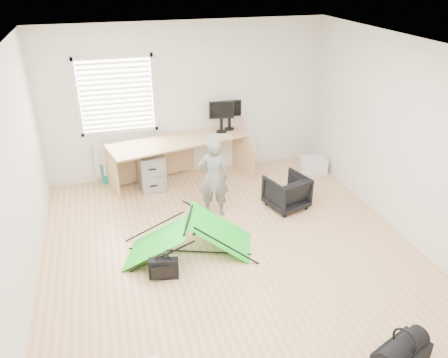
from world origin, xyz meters
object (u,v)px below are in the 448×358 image
object	(u,v)px
filing_cabinet	(151,170)
kite	(189,236)
monitor_left	(221,121)
person	(213,178)
duffel_bag	(400,358)
desk	(180,161)
storage_crate	(313,165)
monitor_right	(229,119)
laptop_bag	(164,268)
thermos	(241,124)
office_chair	(287,192)

from	to	relation	value
filing_cabinet	kite	size ratio (longest dim) A/B	0.38
monitor_left	person	size ratio (longest dim) A/B	0.35
duffel_bag	monitor_left	bearing A→B (deg)	74.92
desk	kite	xyz separation A→B (m)	(-0.28, -2.11, -0.14)
kite	duffel_bag	distance (m)	2.88
storage_crate	monitor_left	bearing A→B (deg)	166.47
filing_cabinet	monitor_left	distance (m)	1.51
monitor_left	duffel_bag	size ratio (longest dim) A/B	0.74
filing_cabinet	monitor_right	bearing A→B (deg)	4.60
desk	person	xyz separation A→B (m)	(0.29, -1.22, 0.22)
desk	laptop_bag	bearing A→B (deg)	-118.29
monitor_right	kite	bearing A→B (deg)	-116.08
desk	monitor_left	world-z (taller)	monitor_left
person	kite	bearing A→B (deg)	71.87
thermos	duffel_bag	world-z (taller)	thermos
monitor_left	thermos	bearing A→B (deg)	5.68
monitor_left	person	world-z (taller)	person
monitor_left	monitor_right	distance (m)	0.21
duffel_bag	filing_cabinet	bearing A→B (deg)	91.00
duffel_bag	person	bearing A→B (deg)	85.72
monitor_left	person	bearing A→B (deg)	-99.94
desk	storage_crate	bearing A→B (deg)	-18.97
desk	monitor_right	bearing A→B (deg)	1.05
monitor_right	person	world-z (taller)	person
filing_cabinet	person	size ratio (longest dim) A/B	0.51
filing_cabinet	monitor_right	xyz separation A→B (m)	(1.50, 0.30, 0.69)
storage_crate	laptop_bag	size ratio (longest dim) A/B	1.32
storage_crate	desk	bearing A→B (deg)	173.97
thermos	office_chair	world-z (taller)	thermos
filing_cabinet	person	world-z (taller)	person
desk	thermos	distance (m)	1.28
filing_cabinet	laptop_bag	xyz separation A→B (m)	(-0.18, -2.49, -0.18)
office_chair	monitor_right	bearing A→B (deg)	-89.27
desk	office_chair	size ratio (longest dim) A/B	3.99
monitor_right	thermos	distance (m)	0.22
person	storage_crate	bearing A→B (deg)	-141.33
monitor_right	person	size ratio (longest dim) A/B	0.33
desk	duffel_bag	bearing A→B (deg)	-87.08
office_chair	kite	distance (m)	1.91
monitor_right	storage_crate	size ratio (longest dim) A/B	0.86
filing_cabinet	desk	bearing A→B (deg)	-0.57
monitor_right	person	bearing A→B (deg)	-112.99
laptop_bag	duffel_bag	xyz separation A→B (m)	(1.98, -1.98, -0.01)
desk	filing_cabinet	xyz separation A→B (m)	(-0.52, -0.06, -0.09)
monitor_left	laptop_bag	xyz separation A→B (m)	(-1.50, -2.68, -0.88)
laptop_bag	filing_cabinet	bearing A→B (deg)	99.19
person	duffel_bag	world-z (taller)	person
monitor_left	office_chair	size ratio (longest dim) A/B	0.73
office_chair	person	bearing A→B (deg)	-21.72
desk	duffel_bag	world-z (taller)	desk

